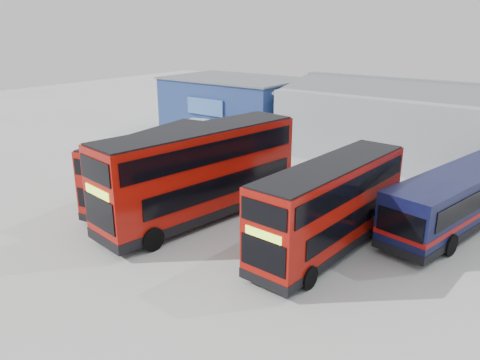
# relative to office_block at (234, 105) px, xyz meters

# --- Properties ---
(ground_plane) EXTENTS (120.00, 120.00, 0.00)m
(ground_plane) POSITION_rel_office_block_xyz_m (14.00, -17.99, -2.58)
(ground_plane) COLOR #A8A8A3
(ground_plane) RESTS_ON ground
(office_block) EXTENTS (12.30, 8.32, 5.12)m
(office_block) POSITION_rel_office_block_xyz_m (0.00, 0.00, 0.00)
(office_block) COLOR navy
(office_block) RESTS_ON ground
(double_decker_left) EXTENTS (3.54, 9.59, 3.97)m
(double_decker_left) POSITION_rel_office_block_xyz_m (7.26, -16.98, -0.60)
(double_decker_left) COLOR #990F08
(double_decker_left) RESTS_ON ground
(double_decker_centre) EXTENTS (4.43, 11.79, 4.88)m
(double_decker_centre) POSITION_rel_office_block_xyz_m (11.18, -17.30, -0.15)
(double_decker_centre) COLOR #990F08
(double_decker_centre) RESTS_ON ground
(double_decker_right) EXTENTS (2.96, 9.91, 4.14)m
(double_decker_right) POSITION_rel_office_block_xyz_m (18.25, -16.54, -0.52)
(double_decker_right) COLOR #990F08
(double_decker_right) RESTS_ON ground
(single_decker_blue) EXTENTS (4.60, 11.21, 2.97)m
(single_decker_blue) POSITION_rel_office_block_xyz_m (22.25, -10.51, -1.11)
(single_decker_blue) COLOR #0C1436
(single_decker_blue) RESTS_ON ground
(panel_van) EXTENTS (3.05, 4.75, 1.94)m
(panel_van) POSITION_rel_office_block_xyz_m (0.19, -6.18, -1.49)
(panel_van) COLOR silver
(panel_van) RESTS_ON ground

